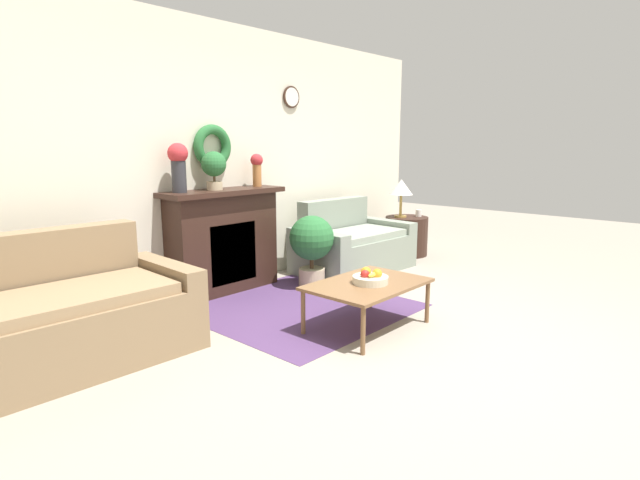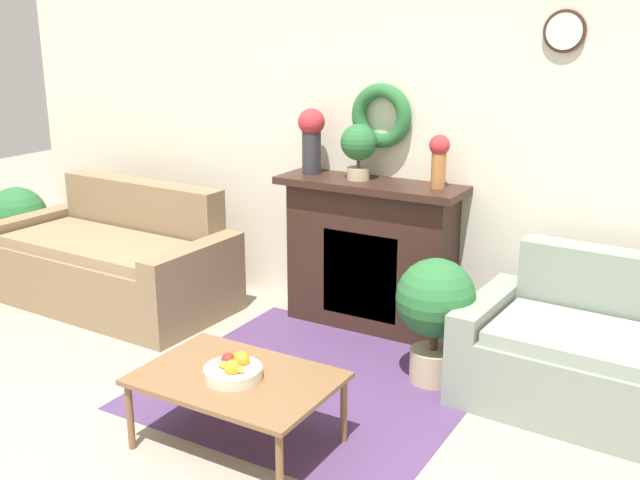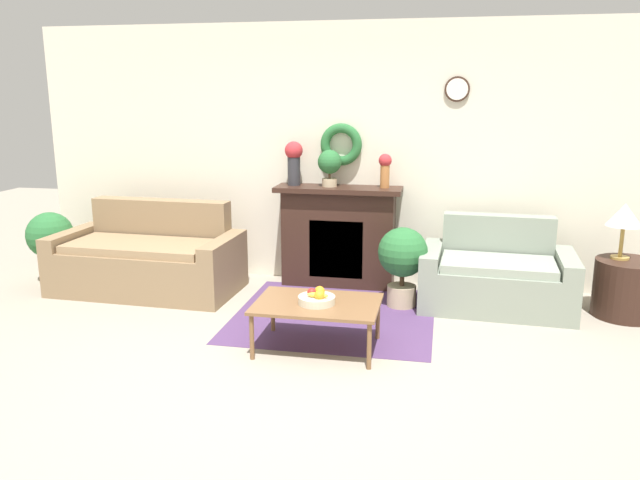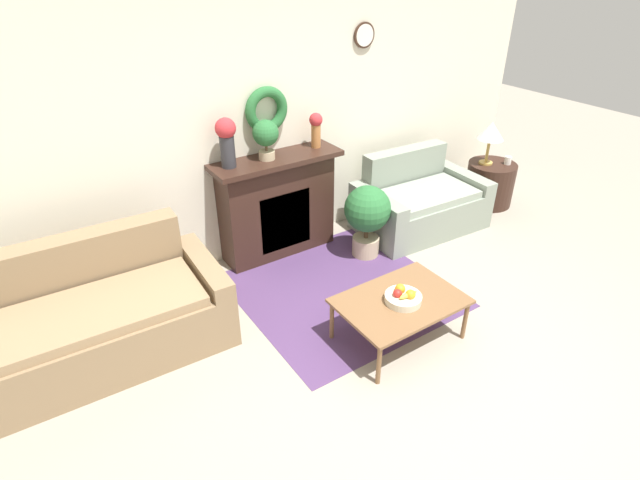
{
  "view_description": "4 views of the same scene",
  "coord_description": "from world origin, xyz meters",
  "px_view_note": "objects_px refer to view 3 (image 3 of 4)",
  "views": [
    {
      "loc": [
        -3.09,
        -1.63,
        1.49
      ],
      "look_at": [
        0.19,
        1.33,
        0.64
      ],
      "focal_mm": 28.0,
      "sensor_mm": 36.0,
      "label": 1
    },
    {
      "loc": [
        2.14,
        -2.0,
        2.1
      ],
      "look_at": [
        0.02,
        1.63,
        0.85
      ],
      "focal_mm": 42.0,
      "sensor_mm": 36.0,
      "label": 2
    },
    {
      "loc": [
        1.0,
        -3.84,
        1.99
      ],
      "look_at": [
        -0.07,
        1.54,
        0.69
      ],
      "focal_mm": 35.0,
      "sensor_mm": 36.0,
      "label": 3
    },
    {
      "loc": [
        -2.19,
        -1.55,
        2.78
      ],
      "look_at": [
        -0.26,
        1.35,
        0.72
      ],
      "focal_mm": 28.0,
      "sensor_mm": 36.0,
      "label": 4
    }
  ],
  "objects_px": {
    "coffee_table": "(317,306)",
    "potted_plant_floor_by_couch": "(50,238)",
    "loveseat_right": "(497,277)",
    "vase_on_mantel_right": "(385,168)",
    "couch_left": "(149,260)",
    "fireplace": "(338,236)",
    "table_lamp": "(624,216)",
    "fruit_bowl": "(317,298)",
    "side_table_by_loveseat": "(627,289)",
    "vase_on_mantel_left": "(294,160)",
    "potted_plant_on_mantel": "(330,164)",
    "potted_plant_floor_by_loveseat": "(403,258)"
  },
  "relations": [
    {
      "from": "couch_left",
      "to": "side_table_by_loveseat",
      "type": "xyz_separation_m",
      "value": [
        4.61,
        0.12,
        -0.06
      ]
    },
    {
      "from": "fireplace",
      "to": "potted_plant_floor_by_couch",
      "type": "distance_m",
      "value": 3.07
    },
    {
      "from": "vase_on_mantel_right",
      "to": "potted_plant_floor_by_loveseat",
      "type": "height_order",
      "value": "vase_on_mantel_right"
    },
    {
      "from": "fireplace",
      "to": "table_lamp",
      "type": "xyz_separation_m",
      "value": [
        2.66,
        -0.39,
        0.38
      ]
    },
    {
      "from": "table_lamp",
      "to": "loveseat_right",
      "type": "bearing_deg",
      "value": -179.54
    },
    {
      "from": "vase_on_mantel_left",
      "to": "vase_on_mantel_right",
      "type": "relative_size",
      "value": 1.32
    },
    {
      "from": "side_table_by_loveseat",
      "to": "potted_plant_floor_by_loveseat",
      "type": "bearing_deg",
      "value": -176.73
    },
    {
      "from": "loveseat_right",
      "to": "vase_on_mantel_right",
      "type": "bearing_deg",
      "value": 163.16
    },
    {
      "from": "fruit_bowl",
      "to": "vase_on_mantel_left",
      "type": "distance_m",
      "value": 2.06
    },
    {
      "from": "coffee_table",
      "to": "potted_plant_floor_by_couch",
      "type": "xyz_separation_m",
      "value": [
        -3.15,
        1.22,
        0.13
      ]
    },
    {
      "from": "loveseat_right",
      "to": "potted_plant_floor_by_couch",
      "type": "relative_size",
      "value": 1.89
    },
    {
      "from": "fruit_bowl",
      "to": "fireplace",
      "type": "bearing_deg",
      "value": 94.16
    },
    {
      "from": "vase_on_mantel_left",
      "to": "potted_plant_on_mantel",
      "type": "relative_size",
      "value": 1.21
    },
    {
      "from": "loveseat_right",
      "to": "potted_plant_floor_by_loveseat",
      "type": "distance_m",
      "value": 0.91
    },
    {
      "from": "fireplace",
      "to": "loveseat_right",
      "type": "height_order",
      "value": "fireplace"
    },
    {
      "from": "vase_on_mantel_right",
      "to": "potted_plant_on_mantel",
      "type": "bearing_deg",
      "value": -177.97
    },
    {
      "from": "side_table_by_loveseat",
      "to": "fireplace",
      "type": "bearing_deg",
      "value": 170.69
    },
    {
      "from": "potted_plant_on_mantel",
      "to": "potted_plant_floor_by_loveseat",
      "type": "distance_m",
      "value": 1.26
    },
    {
      "from": "fruit_bowl",
      "to": "side_table_by_loveseat",
      "type": "bearing_deg",
      "value": 26.71
    },
    {
      "from": "loveseat_right",
      "to": "side_table_by_loveseat",
      "type": "xyz_separation_m",
      "value": [
        1.14,
        -0.05,
        -0.03
      ]
    },
    {
      "from": "loveseat_right",
      "to": "vase_on_mantel_left",
      "type": "xyz_separation_m",
      "value": [
        -2.07,
        0.4,
        1.03
      ]
    },
    {
      "from": "coffee_table",
      "to": "potted_plant_on_mantel",
      "type": "distance_m",
      "value": 1.96
    },
    {
      "from": "vase_on_mantel_right",
      "to": "potted_plant_floor_by_loveseat",
      "type": "bearing_deg",
      "value": -67.17
    },
    {
      "from": "vase_on_mantel_left",
      "to": "potted_plant_floor_by_couch",
      "type": "distance_m",
      "value": 2.73
    },
    {
      "from": "coffee_table",
      "to": "vase_on_mantel_right",
      "type": "relative_size",
      "value": 2.84
    },
    {
      "from": "fruit_bowl",
      "to": "side_table_by_loveseat",
      "type": "relative_size",
      "value": 0.5
    },
    {
      "from": "side_table_by_loveseat",
      "to": "potted_plant_floor_by_couch",
      "type": "relative_size",
      "value": 0.76
    },
    {
      "from": "fireplace",
      "to": "table_lamp",
      "type": "bearing_deg",
      "value": -8.35
    },
    {
      "from": "loveseat_right",
      "to": "vase_on_mantel_right",
      "type": "xyz_separation_m",
      "value": [
        -1.12,
        0.4,
        0.96
      ]
    },
    {
      "from": "coffee_table",
      "to": "couch_left",
      "type": "bearing_deg",
      "value": 149.85
    },
    {
      "from": "fireplace",
      "to": "coffee_table",
      "type": "xyz_separation_m",
      "value": [
        0.13,
        -1.73,
        -0.18
      ]
    },
    {
      "from": "couch_left",
      "to": "potted_plant_on_mantel",
      "type": "distance_m",
      "value": 2.1
    },
    {
      "from": "table_lamp",
      "to": "potted_plant_floor_by_loveseat",
      "type": "bearing_deg",
      "value": -174.93
    },
    {
      "from": "loveseat_right",
      "to": "table_lamp",
      "type": "bearing_deg",
      "value": 3.46
    },
    {
      "from": "loveseat_right",
      "to": "potted_plant_floor_by_couch",
      "type": "height_order",
      "value": "loveseat_right"
    },
    {
      "from": "fireplace",
      "to": "fruit_bowl",
      "type": "height_order",
      "value": "fireplace"
    },
    {
      "from": "table_lamp",
      "to": "vase_on_mantel_left",
      "type": "xyz_separation_m",
      "value": [
        -3.13,
        0.4,
        0.4
      ]
    },
    {
      "from": "loveseat_right",
      "to": "fruit_bowl",
      "type": "relative_size",
      "value": 4.96
    },
    {
      "from": "side_table_by_loveseat",
      "to": "table_lamp",
      "type": "xyz_separation_m",
      "value": [
        -0.07,
        0.06,
        0.65
      ]
    },
    {
      "from": "couch_left",
      "to": "table_lamp",
      "type": "relative_size",
      "value": 3.69
    },
    {
      "from": "loveseat_right",
      "to": "coffee_table",
      "type": "bearing_deg",
      "value": -134.68
    },
    {
      "from": "table_lamp",
      "to": "vase_on_mantel_right",
      "type": "bearing_deg",
      "value": 169.75
    },
    {
      "from": "fireplace",
      "to": "table_lamp",
      "type": "relative_size",
      "value": 2.56
    },
    {
      "from": "couch_left",
      "to": "fruit_bowl",
      "type": "bearing_deg",
      "value": -28.78
    },
    {
      "from": "vase_on_mantel_right",
      "to": "potted_plant_floor_by_couch",
      "type": "distance_m",
      "value": 3.62
    },
    {
      "from": "potted_plant_on_mantel",
      "to": "fireplace",
      "type": "bearing_deg",
      "value": 8.64
    },
    {
      "from": "couch_left",
      "to": "fruit_bowl",
      "type": "distance_m",
      "value": 2.34
    },
    {
      "from": "loveseat_right",
      "to": "couch_left",
      "type": "bearing_deg",
      "value": -174.24
    },
    {
      "from": "loveseat_right",
      "to": "vase_on_mantel_left",
      "type": "bearing_deg",
      "value": 171.94
    },
    {
      "from": "table_lamp",
      "to": "potted_plant_on_mantel",
      "type": "relative_size",
      "value": 1.35
    }
  ]
}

